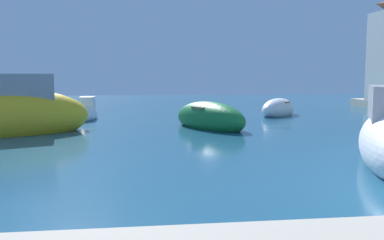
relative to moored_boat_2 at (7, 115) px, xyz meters
The scene contains 4 objects.
moored_boat_2 is the anchor object (origin of this frame).
moored_boat_4 13.45m from the moored_boat_2, 25.27° to the left, with size 3.12×3.45×1.18m.
moored_boat_5 7.64m from the moored_boat_2, ahead, with size 3.21×4.42×1.38m.
moored_boat_6 5.49m from the moored_boat_2, 65.85° to the left, with size 1.07×3.14×1.28m.
Camera 1 is at (-5.04, -6.38, 2.10)m, focal length 39.41 mm.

